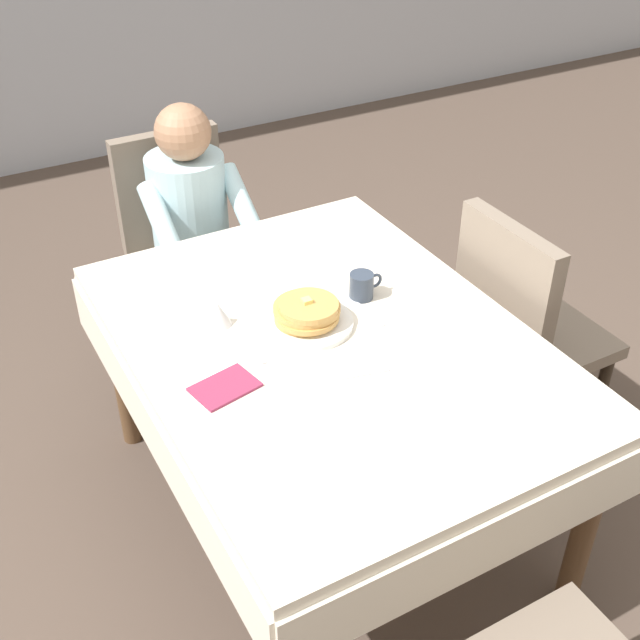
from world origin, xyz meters
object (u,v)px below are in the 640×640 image
Objects in this scene: fork_left_of_plate at (252,346)px; plate_breakfast at (307,323)px; chair_diner at (182,233)px; knife_right_of_plate at (364,310)px; breakfast_stack at (307,311)px; spoon_near_edge at (365,373)px; chair_right_side at (521,322)px; diner_person at (193,219)px; cup_coffee at (362,286)px; dining_table_main at (328,361)px; syrup_pitcher at (218,314)px.

plate_breakfast is at bearing -80.25° from fork_left_of_plate.
knife_right_of_plate is (0.19, -1.10, 0.21)m from chair_diner.
spoon_near_edge is (0.03, -0.28, -0.05)m from breakfast_stack.
chair_right_side is 0.83m from plate_breakfast.
diner_person reaches higher than fork_left_of_plate.
chair_right_side is 0.64m from cup_coffee.
spoon_near_edge is (0.00, -0.20, 0.09)m from dining_table_main.
syrup_pitcher reaches higher than knife_right_of_plate.
syrup_pitcher is 0.53× the size of spoon_near_edge.
diner_person is at bearing 74.07° from syrup_pitcher.
cup_coffee is at bearing -10.20° from syrup_pitcher.
chair_right_side is at bearing -90.02° from fork_left_of_plate.
fork_left_of_plate is at bearing -174.06° from breakfast_stack.
chair_right_side reaches higher than breakfast_stack.
knife_right_of_plate is (-0.03, -0.07, -0.04)m from cup_coffee.
cup_coffee is at bearing 102.17° from chair_diner.
spoon_near_edge is at bearing 145.86° from knife_right_of_plate.
diner_person is at bearing 104.24° from cup_coffee.
syrup_pitcher is at bearing 134.55° from spoon_near_edge.
chair_right_side reaches higher than plate_breakfast.
cup_coffee is at bearing 104.24° from diner_person.
chair_right_side is at bearing -13.16° from cup_coffee.
chair_diner is 1.01m from syrup_pitcher.
chair_right_side reaches higher than cup_coffee.
diner_person is 5.60× the size of knife_right_of_plate.
dining_table_main is 1.64× the size of chair_right_side.
cup_coffee is 0.57× the size of knife_right_of_plate.
syrup_pitcher is at bearing 139.62° from dining_table_main.
dining_table_main is at bearing -103.04° from fork_left_of_plate.
knife_right_of_plate is at bearing -19.75° from syrup_pitcher.
breakfast_stack is at bearing 90.03° from chair_diner.
fork_left_of_plate is (0.04, -0.15, -0.04)m from syrup_pitcher.
dining_table_main is at bearing 91.21° from chair_diner.
dining_table_main is 1.64× the size of chair_diner.
dining_table_main is at bearing 108.56° from knife_right_of_plate.
fork_left_of_plate is at bearing 78.70° from diner_person.
fork_left_of_plate is 0.90× the size of knife_right_of_plate.
breakfast_stack is 1.39× the size of spoon_near_edge.
breakfast_stack reaches higher than spoon_near_edge.
cup_coffee is (0.22, 0.05, 0.03)m from plate_breakfast.
syrup_pitcher is 0.16m from fork_left_of_plate.
breakfast_stack reaches higher than dining_table_main.
knife_right_of_plate and spoon_near_edge have the same top height.
cup_coffee is at bearing -103.16° from chair_right_side.
chair_right_side is 0.64m from knife_right_of_plate.
diner_person is (-0.02, 1.01, 0.02)m from dining_table_main.
chair_right_side is (0.77, 0.00, -0.12)m from dining_table_main.
cup_coffee is at bearing 12.39° from plate_breakfast.
dining_table_main is at bearing 104.00° from spoon_near_edge.
knife_right_of_plate is at bearing -96.10° from chair_right_side.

